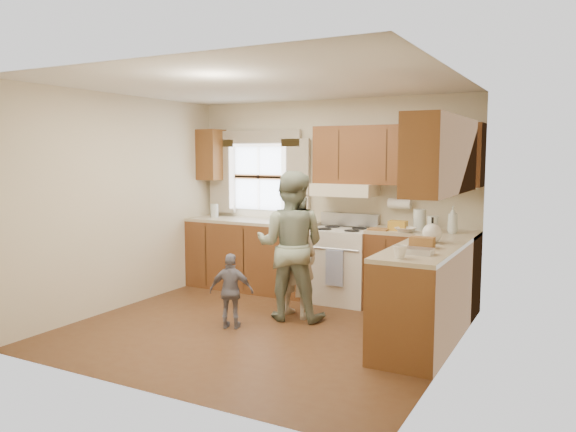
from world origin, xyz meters
The scene contains 6 objects.
room centered at (0.00, 0.00, 1.25)m, with size 3.80×3.80×3.80m.
kitchen_fixtures centered at (0.62, 1.08, 0.84)m, with size 3.80×2.25×2.15m.
stove centered at (0.30, 1.44, 0.47)m, with size 0.76×0.67×1.07m.
woman_left centered at (0.10, 0.59, 0.74)m, with size 0.54×0.35×1.47m, color beige.
woman_right centered at (0.09, 0.49, 0.82)m, with size 0.79×0.62×1.63m, color #274831.
child centered at (-0.29, -0.12, 0.39)m, with size 0.46×0.19×0.79m, color slate.
Camera 1 is at (2.91, -4.88, 1.81)m, focal length 35.00 mm.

